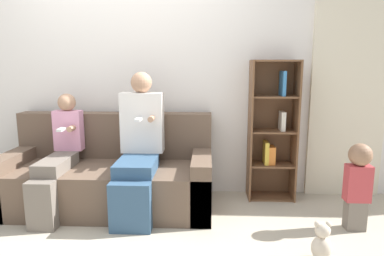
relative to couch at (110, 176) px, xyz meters
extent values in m
plane|color=#B2A893|center=(0.10, -0.53, -0.29)|extent=(14.00, 14.00, 0.00)
cube|color=silver|center=(0.10, 0.45, 0.99)|extent=(10.00, 0.06, 2.55)
cube|color=beige|center=(2.35, 0.40, 0.85)|extent=(0.75, 0.04, 2.27)
cube|color=brown|center=(0.00, -0.14, -0.08)|extent=(1.95, 0.65, 0.41)
cube|color=brown|center=(0.00, 0.28, 0.14)|extent=(1.95, 0.19, 0.87)
cube|color=brown|center=(-0.89, -0.14, -0.02)|extent=(0.18, 0.65, 0.53)
cube|color=brown|center=(0.89, -0.14, -0.02)|extent=(0.18, 0.65, 0.53)
cube|color=#335170|center=(0.32, -0.53, -0.08)|extent=(0.34, 0.12, 0.41)
cube|color=#335170|center=(0.32, -0.24, 0.18)|extent=(0.34, 0.45, 0.11)
cube|color=white|center=(0.32, 0.08, 0.52)|extent=(0.40, 0.18, 0.57)
sphere|color=tan|center=(0.32, 0.08, 0.89)|extent=(0.20, 0.20, 0.20)
cylinder|color=tan|center=(0.43, -0.06, 0.57)|extent=(0.05, 0.10, 0.05)
cube|color=white|center=(0.32, -0.11, 0.57)|extent=(0.05, 0.12, 0.02)
cube|color=#70665B|center=(-0.42, -0.53, -0.08)|extent=(0.23, 0.12, 0.41)
cube|color=#70665B|center=(-0.42, -0.21, 0.18)|extent=(0.23, 0.51, 0.11)
cube|color=#E599BC|center=(-0.42, 0.11, 0.43)|extent=(0.27, 0.12, 0.39)
sphere|color=tan|center=(-0.42, 0.11, 0.70)|extent=(0.17, 0.17, 0.17)
cylinder|color=tan|center=(-0.34, 0.00, 0.47)|extent=(0.05, 0.10, 0.05)
cube|color=white|center=(-0.42, -0.05, 0.47)|extent=(0.05, 0.12, 0.02)
cube|color=#70665B|center=(2.16, -0.40, -0.17)|extent=(0.15, 0.12, 0.25)
cube|color=#B73D42|center=(2.16, -0.40, 0.11)|extent=(0.19, 0.12, 0.30)
sphere|color=#8C664C|center=(2.16, -0.40, 0.35)|extent=(0.18, 0.18, 0.18)
cube|color=brown|center=(1.36, 0.27, 0.41)|extent=(0.02, 0.28, 1.39)
cube|color=brown|center=(1.80, 0.27, 0.41)|extent=(0.02, 0.28, 1.39)
cube|color=brown|center=(1.58, 0.40, 0.41)|extent=(0.46, 0.02, 1.39)
cube|color=brown|center=(1.58, 0.27, -0.28)|extent=(0.42, 0.25, 0.02)
cube|color=brown|center=(1.58, 0.27, 0.06)|extent=(0.42, 0.25, 0.02)
cube|color=brown|center=(1.58, 0.27, 0.41)|extent=(0.42, 0.25, 0.02)
cube|color=brown|center=(1.58, 0.27, 0.75)|extent=(0.42, 0.25, 0.02)
cube|color=brown|center=(1.58, 0.27, 1.09)|extent=(0.42, 0.25, 0.02)
cube|color=teal|center=(1.66, 0.27, 0.88)|extent=(0.03, 0.20, 0.24)
cube|color=beige|center=(1.67, 0.27, 0.51)|extent=(0.04, 0.16, 0.19)
cube|color=orange|center=(1.58, 0.27, 0.16)|extent=(0.07, 0.15, 0.18)
cube|color=gold|center=(1.53, 0.27, 0.19)|extent=(0.04, 0.17, 0.23)
ellipsoid|color=beige|center=(1.74, -0.88, -0.20)|extent=(0.14, 0.12, 0.17)
sphere|color=beige|center=(1.74, -0.88, -0.07)|extent=(0.11, 0.11, 0.11)
sphere|color=beige|center=(1.70, -0.88, -0.03)|extent=(0.04, 0.04, 0.04)
sphere|color=beige|center=(1.77, -0.88, -0.03)|extent=(0.04, 0.04, 0.04)
camera|label=1|loc=(0.93, -3.11, 1.05)|focal=32.00mm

